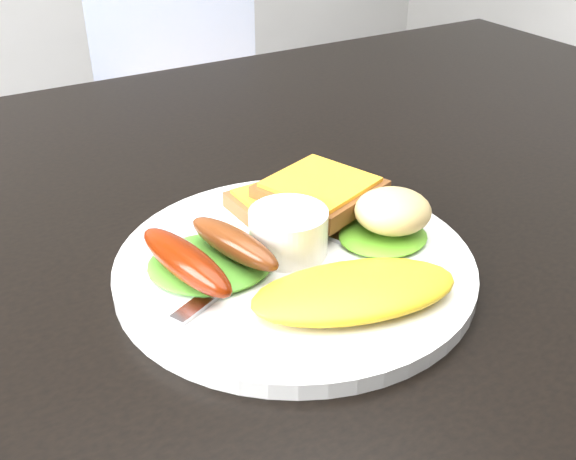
{
  "coord_description": "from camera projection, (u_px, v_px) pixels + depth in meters",
  "views": [
    {
      "loc": [
        -0.32,
        -0.49,
        1.04
      ],
      "look_at": [
        -0.1,
        -0.12,
        0.78
      ],
      "focal_mm": 42.0,
      "sensor_mm": 36.0,
      "label": 1
    }
  ],
  "objects": [
    {
      "name": "dining_table",
      "position": [
        317.0,
        196.0,
        0.66
      ],
      "size": [
        1.2,
        0.8,
        0.04
      ],
      "primitive_type": "cube",
      "color": "black",
      "rests_on": "ground"
    },
    {
      "name": "dining_chair",
      "position": [
        208.0,
        112.0,
        1.64
      ],
      "size": [
        0.51,
        0.51,
        0.05
      ],
      "primitive_type": "cube",
      "rotation": [
        0.0,
        0.0,
        -0.23
      ],
      "color": "tan",
      "rests_on": "ground"
    },
    {
      "name": "plate",
      "position": [
        295.0,
        265.0,
        0.51
      ],
      "size": [
        0.27,
        0.27,
        0.01
      ],
      "primitive_type": "cylinder",
      "color": "white",
      "rests_on": "dining_table"
    },
    {
      "name": "lettuce_left",
      "position": [
        211.0,
        262.0,
        0.5
      ],
      "size": [
        0.11,
        0.11,
        0.01
      ],
      "primitive_type": "ellipsoid",
      "rotation": [
        0.0,
        0.0,
        -0.28
      ],
      "color": "#4A8A2B",
      "rests_on": "plate"
    },
    {
      "name": "lettuce_right",
      "position": [
        383.0,
        236.0,
        0.53
      ],
      "size": [
        0.08,
        0.07,
        0.01
      ],
      "primitive_type": "ellipsoid",
      "rotation": [
        0.0,
        0.0,
        -0.17
      ],
      "color": "#509621",
      "rests_on": "plate"
    },
    {
      "name": "omelette",
      "position": [
        355.0,
        291.0,
        0.45
      ],
      "size": [
        0.16,
        0.1,
        0.02
      ],
      "primitive_type": "ellipsoid",
      "rotation": [
        0.0,
        0.0,
        -0.26
      ],
      "color": "#E8A40D",
      "rests_on": "plate"
    },
    {
      "name": "sausage_a",
      "position": [
        185.0,
        261.0,
        0.47
      ],
      "size": [
        0.04,
        0.11,
        0.03
      ],
      "primitive_type": "ellipsoid",
      "rotation": [
        0.0,
        0.0,
        0.18
      ],
      "color": "maroon",
      "rests_on": "lettuce_left"
    },
    {
      "name": "sausage_b",
      "position": [
        234.0,
        243.0,
        0.49
      ],
      "size": [
        0.04,
        0.09,
        0.02
      ],
      "primitive_type": "ellipsoid",
      "rotation": [
        0.0,
        0.0,
        0.25
      ],
      "color": "brown",
      "rests_on": "lettuce_left"
    },
    {
      "name": "ramekin",
      "position": [
        288.0,
        232.0,
        0.51
      ],
      "size": [
        0.06,
        0.06,
        0.03
      ],
      "primitive_type": "cylinder",
      "rotation": [
        0.0,
        0.0,
        -0.03
      ],
      "color": "white",
      "rests_on": "plate"
    },
    {
      "name": "toast_a",
      "position": [
        290.0,
        207.0,
        0.56
      ],
      "size": [
        0.09,
        0.09,
        0.01
      ],
      "primitive_type": "cube",
      "rotation": [
        0.0,
        0.0,
        0.04
      ],
      "color": "brown",
      "rests_on": "plate"
    },
    {
      "name": "toast_b",
      "position": [
        320.0,
        192.0,
        0.56
      ],
      "size": [
        0.11,
        0.11,
        0.01
      ],
      "primitive_type": "cube",
      "rotation": [
        0.0,
        0.0,
        0.35
      ],
      "color": "brown",
      "rests_on": "toast_a"
    },
    {
      "name": "potato_salad",
      "position": [
        393.0,
        211.0,
        0.52
      ],
      "size": [
        0.08,
        0.07,
        0.03
      ],
      "primitive_type": "ellipsoid",
      "rotation": [
        0.0,
        0.0,
        -0.35
      ],
      "color": "beige",
      "rests_on": "lettuce_right"
    },
    {
      "name": "fork",
      "position": [
        248.0,
        268.0,
        0.49
      ],
      "size": [
        0.14,
        0.08,
        0.0
      ],
      "primitive_type": "cube",
      "rotation": [
        0.0,
        0.0,
        0.43
      ],
      "color": "#ADAFB7",
      "rests_on": "plate"
    }
  ]
}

